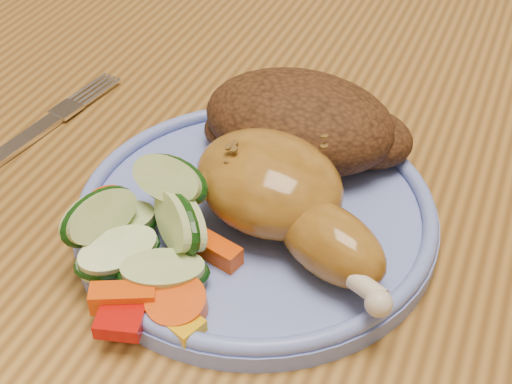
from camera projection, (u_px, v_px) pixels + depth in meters
dining_table at (399, 258)px, 0.55m from camera, size 0.90×1.40×0.75m
chair_far at (483, 68)px, 1.10m from camera, size 0.42×0.42×0.91m
plate at (256, 217)px, 0.46m from camera, size 0.23×0.23×0.01m
plate_rim at (256, 204)px, 0.45m from camera, size 0.23×0.23×0.01m
chicken_leg at (283, 196)px, 0.43m from camera, size 0.15×0.12×0.05m
rice_pilaf at (303, 124)px, 0.49m from camera, size 0.14×0.10×0.06m
vegetable_pile at (143, 236)px, 0.41m from camera, size 0.11×0.12×0.06m
fork at (25, 139)px, 0.53m from camera, size 0.04×0.16×0.00m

